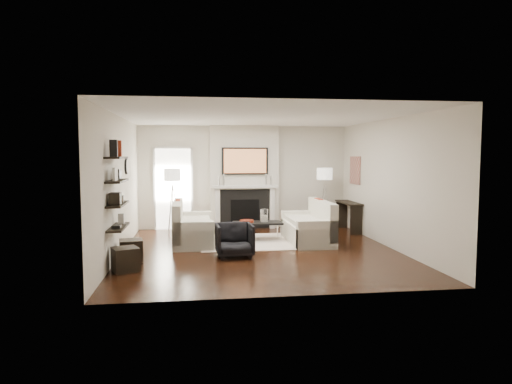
{
  "coord_description": "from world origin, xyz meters",
  "views": [
    {
      "loc": [
        -1.31,
        -9.04,
        1.96
      ],
      "look_at": [
        0.0,
        0.6,
        1.15
      ],
      "focal_mm": 32.0,
      "sensor_mm": 36.0,
      "label": 1
    }
  ],
  "objects": [
    {
      "name": "coffee_leg_ne",
      "position": [
        0.61,
        0.91,
        0.19
      ],
      "size": [
        0.02,
        0.02,
        0.38
      ],
      "primitive_type": "cylinder",
      "color": "silver",
      "rests_on": "floor"
    },
    {
      "name": "pillow_right_charcoal",
      "position": [
        1.52,
        0.48,
        0.72
      ],
      "size": [
        0.1,
        0.4,
        0.4
      ],
      "primitive_type": "cube",
      "color": "black",
      "rests_on": "loveseat_right_cushion"
    },
    {
      "name": "door_trim_l",
      "position": [
        -2.33,
        2.96,
        1.05
      ],
      "size": [
        0.06,
        0.06,
        2.16
      ],
      "primitive_type": "cube",
      "color": "white",
      "rests_on": "floor"
    },
    {
      "name": "lamp_right_leg_c",
      "position": [
        1.99,
        2.34,
        0.6
      ],
      "size": [
        0.14,
        0.22,
        1.23
      ],
      "primitive_type": "cylinder",
      "rotation": [
        0.18,
        0.0,
        2.62
      ],
      "color": "silver",
      "rests_on": "floor"
    },
    {
      "name": "hurricane_candle",
      "position": [
        0.26,
        1.13,
        0.5
      ],
      "size": [
        0.11,
        0.11,
        0.16
      ],
      "primitive_type": "cylinder",
      "color": "white",
      "rests_on": "coffee_table"
    },
    {
      "name": "coffee_leg_se",
      "position": [
        0.61,
        1.35,
        0.19
      ],
      "size": [
        0.02,
        0.02,
        0.38
      ],
      "primitive_type": "cylinder",
      "color": "silver",
      "rests_on": "floor"
    },
    {
      "name": "ottoman_far",
      "position": [
        -2.47,
        -1.29,
        0.2
      ],
      "size": [
        0.52,
        0.52,
        0.4
      ],
      "primitive_type": "cube",
      "rotation": [
        0.0,
        0.0,
        0.4
      ],
      "color": "black",
      "rests_on": "floor"
    },
    {
      "name": "clock_rim",
      "position": [
        -2.73,
        0.9,
        1.7
      ],
      "size": [
        0.04,
        0.34,
        0.34
      ],
      "primitive_type": "cylinder",
      "rotation": [
        0.0,
        1.57,
        0.0
      ],
      "color": "black",
      "rests_on": "wall_left"
    },
    {
      "name": "candlestick_l_tall",
      "position": [
        -0.55,
        2.7,
        1.3
      ],
      "size": [
        0.04,
        0.04,
        0.3
      ],
      "primitive_type": "cylinder",
      "color": "silver",
      "rests_on": "mantel_shelf"
    },
    {
      "name": "door_trim_top",
      "position": [
        -1.85,
        2.96,
        2.13
      ],
      "size": [
        1.02,
        0.06,
        0.06
      ],
      "primitive_type": "cube",
      "color": "white",
      "rests_on": "wall_back"
    },
    {
      "name": "lamp_left_leg_b",
      "position": [
        -1.91,
        2.51,
        0.6
      ],
      "size": [
        0.14,
        0.22,
        1.23
      ],
      "primitive_type": "cylinder",
      "rotation": [
        0.18,
        0.0,
        0.52
      ],
      "color": "silver",
      "rests_on": "floor"
    },
    {
      "name": "loveseat_right_arm_s",
      "position": [
        1.18,
        1.59,
        0.3
      ],
      "size": [
        0.85,
        0.18,
        0.6
      ],
      "primitive_type": "cube",
      "color": "silver",
      "rests_on": "floor"
    },
    {
      "name": "lamp_right_leg_a",
      "position": [
        2.16,
        2.43,
        0.6
      ],
      "size": [
        0.25,
        0.02,
        1.23
      ],
      "primitive_type": "cylinder",
      "rotation": [
        0.18,
        0.0,
        4.71
      ],
      "color": "silver",
      "rests_on": "floor"
    },
    {
      "name": "loveseat_right_cushion",
      "position": [
        1.13,
        0.78,
        0.47
      ],
      "size": [
        0.63,
        1.44,
        0.1
      ],
      "primitive_type": "cube",
      "color": "silver",
      "rests_on": "loveseat_right_base"
    },
    {
      "name": "mantel_pilaster_l",
      "position": [
        -0.72,
        2.71,
        0.55
      ],
      "size": [
        0.12,
        0.08,
        1.1
      ],
      "primitive_type": "cube",
      "color": "white",
      "rests_on": "floor"
    },
    {
      "name": "loveseat_left_back",
      "position": [
        -1.68,
        0.97,
        0.53
      ],
      "size": [
        0.18,
        1.8,
        0.8
      ],
      "primitive_type": "cube",
      "color": "silver",
      "rests_on": "floor"
    },
    {
      "name": "hurricane_glass",
      "position": [
        0.26,
        1.13,
        0.56
      ],
      "size": [
        0.18,
        0.18,
        0.31
      ],
      "primitive_type": "cylinder",
      "color": "white",
      "rests_on": "coffee_table"
    },
    {
      "name": "lamp_right_shade",
      "position": [
        2.05,
        2.43,
        1.45
      ],
      "size": [
        0.4,
        0.4,
        0.3
      ],
      "primitive_type": "cylinder",
      "color": "white",
      "rests_on": "lamp_right_post"
    },
    {
      "name": "pillow_left_orange",
      "position": [
        -1.68,
        1.27,
        0.73
      ],
      "size": [
        0.1,
        0.42,
        0.42
      ],
      "primitive_type": "cube",
      "color": "#9B2B13",
      "rests_on": "loveseat_left_cushion"
    },
    {
      "name": "decor_box_small",
      "position": [
        -2.62,
        -0.85,
        1.18
      ],
      "size": [
        0.15,
        0.12,
        0.12
      ],
      "primitive_type": "cube",
      "color": "black",
      "rests_on": "shelf_lower"
    },
    {
      "name": "lamp_right_leg_b",
      "position": [
        2.0,
        2.53,
        0.6
      ],
      "size": [
        0.14,
        0.22,
        1.23
      ],
      "primitive_type": "cylinder",
      "rotation": [
        0.18,
        0.0,
        0.52
      ],
      "color": "silver",
      "rests_on": "floor"
    },
    {
      "name": "loveseat_left_base",
      "position": [
        -1.34,
        0.97,
        0.21
      ],
      "size": [
        0.85,
        1.8,
        0.42
      ],
      "primitive_type": "cube",
      "color": "silver",
      "rests_on": "floor"
    },
    {
      "name": "shelf_bottom",
      "position": [
        -2.62,
        -1.0,
        0.7
      ],
      "size": [
        0.25,
        1.0,
        0.03
      ],
      "primitive_type": "cube",
      "color": "black",
      "rests_on": "wall_left"
    },
    {
      "name": "tv_body",
      "position": [
        0.0,
        2.71,
        1.78
      ],
      "size": [
        1.2,
        0.06,
        0.7
      ],
      "primitive_type": "cube",
      "color": "black",
      "rests_on": "chimney_breast"
    },
    {
      "name": "ottoman_near",
      "position": [
        -2.47,
        -0.58,
        0.2
      ],
      "size": [
        0.47,
        0.47,
        0.4
      ],
      "primitive_type": "cube",
      "rotation": [
        0.0,
        0.0,
        0.19
      ],
      "color": "black",
      "rests_on": "floor"
    },
    {
      "name": "console_top",
      "position": [
        2.57,
        2.02,
        0.73
      ],
      "size": [
        0.35,
        1.2,
        0.04
      ],
      "primitive_type": "cube",
      "color": "black",
      "rests_on": "floor"
    },
    {
      "name": "decor_magfile_a",
      "position": [
        -2.62,
        -1.26,
        2.06
      ],
      "size": [
        0.12,
        0.1,
        0.28
      ],
      "primitive_type": "cube",
      "color": "black",
      "rests_on": "shelf_top"
    },
    {
      "name": "tv_screen",
      "position": [
        0.0,
        2.68,
        1.78
      ],
      "size": [
        1.1,
        0.0,
        0.62
      ],
      "primitive_type": "cube",
      "color": "#BF723F",
      "rests_on": "tv_body"
    },
    {
      "name": "decor_frame_a",
      "position": [
        -2.62,
        -1.17,
        1.63
      ],
      "size": [
        0.04,
        0.3,
        0.22
      ],
      "primitive_type": "cube",
      "color": "white",
      "rests_on": "shelf_upper"
    },
    {
      "name": "candlestick_r_tall",
      "position": [
        0.55,
        2.7,
        1.3
      ],
      "size": [
        0.04,
        0.04,
        0.3
      ],
      "primitive_type": "cylinder",
      "color": "silver",
      "rests_on": "mantel_shelf"
    },
    {
      "name": "candlestick_r_short",
      "position": [
        0.68,
        2.7,
        1.27
      ],
      "size": [
        0.04,
        0.04,
        0.24
      ],
      "primitive_type": "cylinder",
      "color": "silver",
      "rests_on": "mantel_shelf"
    },
    {
      "name": "lamp_right_post",
      "position": [
        2.05,
        2.43,
        0.6
      ],
      "size": [
        0.02,
        0.02,
        1.2
      ],
      "primitive_type": "cylinder",
      "color": "silver",
      "rests_on": "floor"
    },
    {
      "name": "clock_face",
      "position": [
        -2.71,
        0.9,
        1.7
      ],
      "size": [
        0.01,
        0.29,
        0.29
      ],
      "primitive_type": "cylinder",
      "rotation": [
        0.0,
        1.57,
        0.0
      ],
      "color": "white",
      "rests_on": "clock_rim"
    },
    {
      "name": "fireplace_surround",
      "position": [
        0.0,
        2.74,
        0.52
      ],
      "size": [
        1.3,
        0.02,
        1.04
      ],
      "primitive_type": "cube",
      "color": "black",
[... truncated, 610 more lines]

